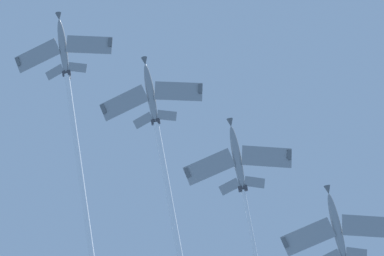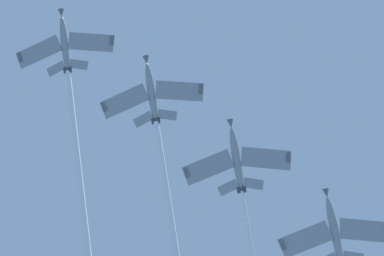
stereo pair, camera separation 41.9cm
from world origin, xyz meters
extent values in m
ellipsoid|color=gray|center=(-1.87, 6.33, 121.16)|extent=(2.36, 11.58, 6.17)
cone|color=#595E60|center=(-2.28, 12.43, 123.92)|extent=(1.33, 2.03, 1.75)
ellipsoid|color=black|center=(-1.98, 8.00, 122.57)|extent=(1.19, 2.98, 1.97)
cube|color=gray|center=(-7.12, 5.29, 120.74)|extent=(9.60, 5.96, 1.66)
cube|color=#595E60|center=(-11.19, 4.70, 120.73)|extent=(1.18, 1.82, 0.85)
cube|color=gray|center=(3.46, 6.00, 120.74)|extent=(9.45, 4.90, 1.66)
cube|color=#595E60|center=(7.57, 5.95, 120.73)|extent=(0.99, 1.79, 0.85)
cube|color=gray|center=(-3.85, 1.63, 119.11)|extent=(3.98, 2.92, 0.89)
cube|color=gray|center=(0.70, 1.94, 119.11)|extent=(3.91, 2.54, 0.89)
cube|color=#595E60|center=(-1.54, 1.39, 120.47)|extent=(0.40, 3.34, 3.54)
cylinder|color=#38383D|center=(-1.97, 1.07, 118.69)|extent=(0.88, 1.29, 1.14)
cylinder|color=#38383D|center=(-1.08, 1.13, 118.69)|extent=(0.88, 1.29, 1.14)
cylinder|color=white|center=(-0.41, -15.59, 111.14)|extent=(3.24, 33.50, 15.85)
ellipsoid|color=gray|center=(-16.73, -6.76, 114.25)|extent=(2.31, 11.51, 6.36)
cone|color=#595E60|center=(-17.11, -0.71, 117.12)|extent=(1.32, 2.03, 1.77)
ellipsoid|color=black|center=(-16.84, -5.12, 115.69)|extent=(1.18, 2.97, 2.01)
cube|color=gray|center=(-21.98, -7.76, 113.82)|extent=(9.59, 5.90, 1.72)
cube|color=#595E60|center=(-26.05, -8.34, 113.80)|extent=(1.17, 1.81, 0.88)
cube|color=gray|center=(-11.40, -7.11, 113.82)|extent=(9.46, 4.92, 1.72)
cube|color=#595E60|center=(-7.29, -7.17, 113.80)|extent=(0.99, 1.78, 0.88)
cube|color=gray|center=(-18.73, -11.41, 112.11)|extent=(3.97, 2.90, 0.91)
cube|color=gray|center=(-14.18, -11.13, 112.11)|extent=(3.91, 2.54, 0.91)
cube|color=#595E60|center=(-16.43, -11.68, 113.46)|extent=(0.39, 3.37, 3.56)
cylinder|color=#38383D|center=(-16.86, -11.97, 111.68)|extent=(0.88, 1.29, 1.15)
cylinder|color=#38383D|center=(-15.96, -11.92, 111.68)|extent=(0.88, 1.29, 1.15)
cylinder|color=white|center=(-15.43, -27.75, 104.19)|extent=(3.05, 31.77, 15.79)
ellipsoid|color=gray|center=(-29.23, -21.74, 107.70)|extent=(2.65, 11.55, 6.30)
cone|color=#595E60|center=(-29.79, -15.69, 110.53)|extent=(1.38, 2.06, 1.76)
ellipsoid|color=black|center=(-29.38, -20.09, 109.13)|extent=(1.26, 3.00, 2.00)
cube|color=gray|center=(-34.44, -22.90, 107.28)|extent=(9.60, 6.13, 1.70)
cube|color=#595E60|center=(-38.50, -23.60, 107.26)|extent=(1.22, 1.82, 0.87)
cube|color=gray|center=(-23.89, -21.93, 107.28)|extent=(9.40, 4.67, 1.70)
cube|color=#595E60|center=(-19.78, -21.87, 107.26)|extent=(0.95, 1.77, 0.87)
cube|color=gray|center=(-31.08, -26.46, 105.59)|extent=(3.98, 2.98, 0.90)
cube|color=gray|center=(-26.54, -26.04, 105.59)|extent=(3.89, 2.45, 0.90)
cube|color=#595E60|center=(-28.77, -26.66, 106.95)|extent=(0.49, 3.36, 3.55)
cylinder|color=#38383D|center=(-29.20, -26.97, 105.16)|extent=(0.91, 1.31, 1.15)
cylinder|color=#38383D|center=(-28.30, -26.89, 105.16)|extent=(0.91, 1.31, 1.15)
ellipsoid|color=gray|center=(-42.79, -37.19, 102.19)|extent=(2.61, 11.46, 6.53)
cone|color=#595E60|center=(-43.33, -31.21, 105.16)|extent=(1.37, 2.07, 1.78)
ellipsoid|color=black|center=(-42.93, -35.58, 103.66)|extent=(1.26, 2.99, 2.05)
cube|color=gray|center=(-48.00, -38.34, 101.74)|extent=(9.59, 6.09, 1.77)
cube|color=gray|center=(-37.45, -37.38, 101.74)|extent=(9.40, 4.66, 1.77)
cube|color=#595E60|center=(-33.34, -37.34, 101.72)|extent=(0.95, 1.75, 0.90)
camera|label=1|loc=(-27.14, 1.36, 1.63)|focal=55.82mm
camera|label=2|loc=(-26.73, 1.46, 1.63)|focal=55.82mm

